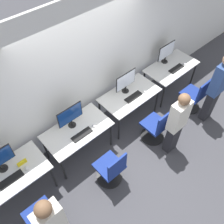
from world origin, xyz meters
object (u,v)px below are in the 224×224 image
Objects in this scene: mouse_far_left at (27,168)px; monitor_left at (70,116)px; office_chair_left at (111,170)px; keyboard_right at (133,97)px; office_chair_far_left at (43,219)px; keyboard_left at (82,135)px; office_chair_right at (156,127)px; person_right at (177,123)px; keyboard_far_right at (176,69)px; keyboard_far_left at (11,180)px; person_far_right at (217,87)px; monitor_right at (126,81)px; mouse_far_right at (184,64)px; office_chair_far_right at (194,97)px; mouse_right at (144,91)px; monitor_far_right at (166,52)px; mouse_left at (94,126)px.

monitor_left reaches higher than mouse_far_left.
keyboard_right is at bearing 30.67° from office_chair_left.
office_chair_far_left is 2.23× the size of keyboard_left.
office_chair_right is at bearing -89.55° from keyboard_right.
person_right reaches higher than office_chair_right.
keyboard_far_right is (2.61, 0.73, 0.37)m from office_chair_left.
keyboard_far_left is at bearing 179.49° from keyboard_far_right.
person_far_right is at bearing -6.27° from office_chair_left.
monitor_right is at bearing 37.88° from office_chair_left.
keyboard_far_left and keyboard_right have the same top height.
office_chair_right is (0.01, -0.67, -0.37)m from keyboard_right.
office_chair_far_right is (-0.34, -0.62, -0.37)m from mouse_far_right.
person_right is at bearing -147.43° from mouse_far_right.
office_chair_far_right is at bearing -19.49° from monitor_left.
keyboard_far_left is 4.26m from mouse_far_right.
office_chair_right is (-0.27, -0.64, -0.37)m from mouse_right.
monitor_far_right is at bearing 4.51° from mouse_far_left.
monitor_right is 1.00× the size of monitor_far_right.
person_right is at bearing -23.60° from mouse_far_left.
mouse_left is 1.32m from mouse_right.
office_chair_far_left reaches higher than keyboard_far_left.
mouse_left is at bearing 1.97° from keyboard_left.
keyboard_right is at bearing 174.37° from mouse_right.
mouse_left reaches higher than keyboard_left.
keyboard_far_left is at bearing 94.65° from office_chair_far_left.
office_chair_far_left is 1.34m from office_chair_left.
office_chair_right is 0.60m from person_right.
office_chair_left is 0.52× the size of person_far_right.
mouse_right is (1.55, 0.73, 0.37)m from office_chair_left.
person_far_right reaches higher than mouse_far_left.
mouse_right is at bearing 12.79° from office_chair_far_left.
monitor_far_right reaches higher than keyboard_right.
person_right is (2.43, -1.06, 0.10)m from mouse_far_left.
mouse_right is 1.23m from office_chair_far_right.
mouse_right is 0.06× the size of person_right.
monitor_far_right is at bearing 7.83° from keyboard_left.
mouse_far_left and mouse_far_right have the same top height.
mouse_far_left is at bearing 2.85° from keyboard_far_left.
mouse_far_left is 0.06× the size of person_right.
office_chair_far_left and office_chair_right have the same top height.
mouse_left is (0.28, -0.28, -0.25)m from monitor_left.
mouse_far_left reaches higher than keyboard_far_left.
monitor_right is 0.57× the size of office_chair_far_right.
office_chair_right is (1.06, -0.63, -0.37)m from mouse_left.
mouse_left reaches higher than keyboard_far_right.
office_chair_right is 2.23× the size of keyboard_far_right.
keyboard_far_right is at bearing 0.33° from mouse_left.
monitor_right reaches higher than keyboard_far_left.
keyboard_far_left is 0.79m from office_chair_far_left.
person_right is at bearing -7.57° from office_chair_far_left.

